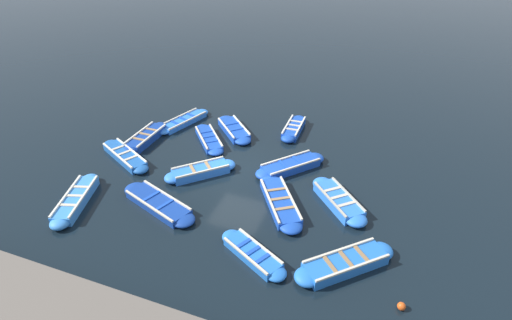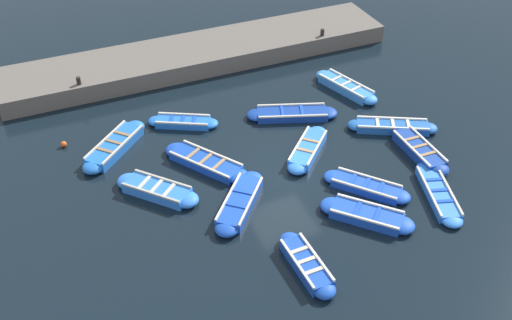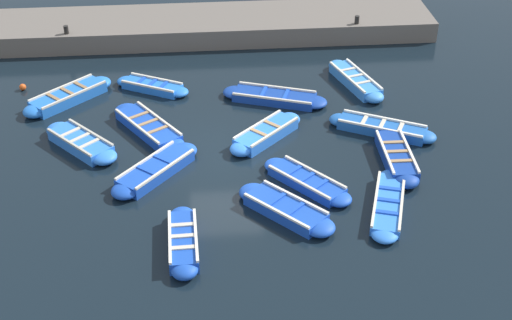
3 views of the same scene
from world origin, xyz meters
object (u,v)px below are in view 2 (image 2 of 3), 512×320
(boat_outer_left, at_px, (206,162))
(bollard_mid_north, at_px, (79,81))
(boat_inner_gap, at_px, (115,146))
(boat_end_of_row, at_px, (240,202))
(boat_outer_right, at_px, (392,127))
(buoy_orange_near, at_px, (64,144))
(boat_far_corner, at_px, (157,190))
(boat_centre, at_px, (438,193))
(boat_alongside, at_px, (419,150))
(boat_stern_in, at_px, (292,114))
(boat_tucked, at_px, (367,215))
(bollard_north, at_px, (322,32))
(boat_broadside, at_px, (346,87))
(boat_bow_out, at_px, (308,149))
(boat_near_quay, at_px, (306,264))
(boat_drifting, at_px, (366,187))
(boat_mid_row, at_px, (183,122))

(boat_outer_left, relative_size, bollard_mid_north, 10.72)
(boat_inner_gap, bearing_deg, boat_end_of_row, -146.55)
(boat_outer_right, height_order, buoy_orange_near, boat_outer_right)
(bollard_mid_north, bearing_deg, boat_far_corner, -169.79)
(boat_end_of_row, distance_m, bollard_mid_north, 10.36)
(boat_centre, distance_m, buoy_orange_near, 15.02)
(boat_outer_left, relative_size, boat_inner_gap, 1.12)
(boat_alongside, xyz_separation_m, boat_outer_right, (1.87, 0.04, -0.03))
(boat_stern_in, distance_m, boat_tucked, 6.94)
(bollard_north, xyz_separation_m, bollard_mid_north, (0.00, 12.39, 0.00))
(buoy_orange_near, bearing_deg, boat_outer_right, -108.16)
(boat_broadside, bearing_deg, boat_bow_out, 133.43)
(boat_stern_in, distance_m, boat_inner_gap, 7.75)
(boat_outer_right, bearing_deg, boat_near_quay, 128.68)
(boat_drifting, relative_size, boat_broadside, 0.83)
(boat_far_corner, bearing_deg, boat_outer_right, -89.45)
(bollard_mid_north, bearing_deg, boat_near_quay, -159.84)
(boat_end_of_row, bearing_deg, boat_inner_gap, 33.45)
(boat_alongside, height_order, boat_inner_gap, boat_inner_gap)
(boat_stern_in, distance_m, boat_end_of_row, 6.26)
(boat_near_quay, bearing_deg, boat_outer_right, -51.32)
(boat_outer_left, bearing_deg, boat_end_of_row, -172.91)
(boat_end_of_row, xyz_separation_m, boat_outer_right, (1.93, -7.81, -0.01))
(boat_mid_row, height_order, boat_tucked, boat_tucked)
(boat_alongside, relative_size, boat_near_quay, 1.13)
(boat_outer_right, bearing_deg, boat_inner_gap, 73.89)
(boat_bow_out, xyz_separation_m, bollard_mid_north, (7.66, 7.69, 0.84))
(boat_centre, distance_m, boat_mid_row, 10.97)
(boat_near_quay, distance_m, bollard_mid_north, 14.04)
(boat_near_quay, bearing_deg, buoy_orange_near, 32.10)
(boat_drifting, relative_size, boat_far_corner, 0.98)
(boat_outer_left, relative_size, boat_broadside, 1.01)
(boat_alongside, xyz_separation_m, boat_near_quay, (-3.69, 6.98, -0.01))
(boat_bow_out, relative_size, boat_stern_in, 0.72)
(boat_bow_out, height_order, boat_alongside, same)
(boat_alongside, relative_size, boat_end_of_row, 1.05)
(boat_alongside, relative_size, boat_outer_right, 0.94)
(boat_centre, relative_size, bollard_mid_north, 10.70)
(boat_end_of_row, bearing_deg, boat_drifting, -102.06)
(boat_alongside, bearing_deg, boat_broadside, 2.62)
(boat_mid_row, xyz_separation_m, bollard_mid_north, (3.72, 3.65, 0.89))
(boat_centre, relative_size, boat_near_quay, 1.21)
(boat_near_quay, distance_m, buoy_orange_near, 11.64)
(boat_mid_row, distance_m, bollard_north, 9.54)
(boat_near_quay, relative_size, boat_far_corner, 0.99)
(boat_stern_in, height_order, boat_end_of_row, boat_end_of_row)
(boat_near_quay, xyz_separation_m, bollard_north, (13.16, -7.56, 0.85))
(boat_drifting, height_order, buoy_orange_near, boat_drifting)
(boat_outer_right, bearing_deg, boat_broadside, 3.30)
(boat_outer_left, height_order, boat_drifting, boat_outer_left)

